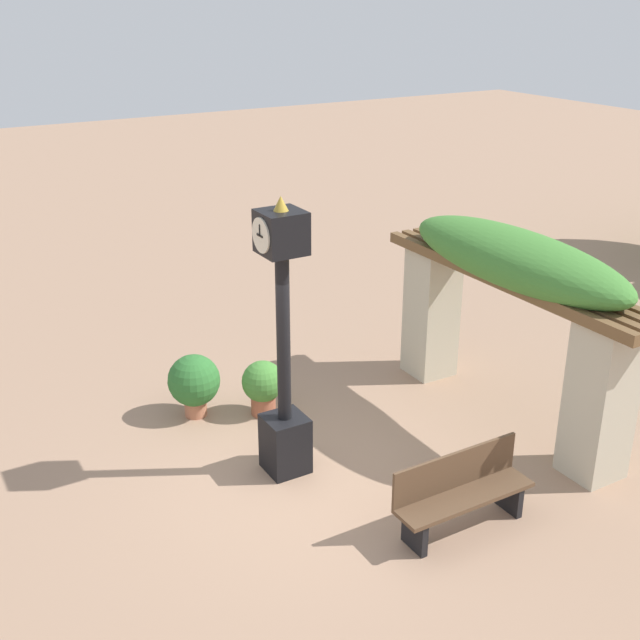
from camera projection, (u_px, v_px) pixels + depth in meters
name	position (u px, v px, depth m)	size (l,w,h in m)	color
ground_plane	(316.00, 476.00, 9.96)	(60.00, 60.00, 0.00)	#9E7A60
pedestal_clock	(284.00, 358.00, 9.53)	(0.50, 0.54, 3.51)	black
pergola	(512.00, 289.00, 10.63)	(4.54, 1.24, 2.71)	#BCB299
potted_plant_near_left	(194.00, 382.00, 11.20)	(0.74, 0.74, 0.92)	#B26B4C
potted_plant_near_right	(263.00, 385.00, 11.26)	(0.59, 0.59, 0.81)	#9E563D
park_bench	(461.00, 492.00, 8.89)	(0.42, 1.69, 0.89)	brown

